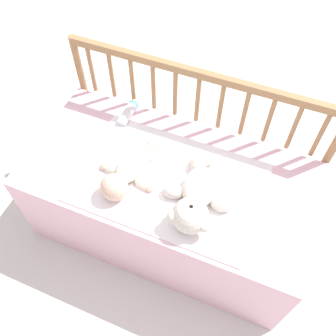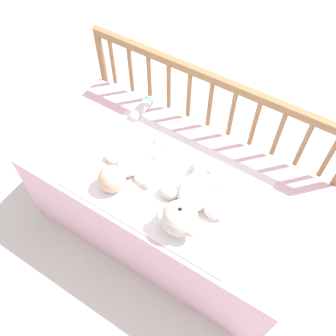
# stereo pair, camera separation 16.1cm
# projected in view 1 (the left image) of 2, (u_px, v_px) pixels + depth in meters

# --- Properties ---
(ground_plane) EXTENTS (12.00, 12.00, 0.00)m
(ground_plane) POSITION_uv_depth(u_px,v_px,m) (169.00, 225.00, 2.07)
(ground_plane) COLOR silver
(crib_mattress) EXTENTS (1.31, 0.65, 0.50)m
(crib_mattress) POSITION_uv_depth(u_px,v_px,m) (169.00, 202.00, 1.87)
(crib_mattress) COLOR #EDB7C6
(crib_mattress) RESTS_ON ground_plane
(crib_rail) EXTENTS (1.31, 0.04, 0.81)m
(crib_rail) POSITION_uv_depth(u_px,v_px,m) (197.00, 108.00, 1.78)
(crib_rail) COLOR #997047
(crib_rail) RESTS_ON ground_plane
(blanket) EXTENTS (0.80, 0.52, 0.01)m
(blanket) POSITION_uv_depth(u_px,v_px,m) (169.00, 182.00, 1.63)
(blanket) COLOR white
(blanket) RESTS_ON crib_mattress
(teddy_bear) EXTENTS (0.30, 0.42, 0.15)m
(teddy_bear) POSITION_uv_depth(u_px,v_px,m) (196.00, 198.00, 1.52)
(teddy_bear) COLOR silver
(teddy_bear) RESTS_ON crib_mattress
(baby) EXTENTS (0.28, 0.38, 0.12)m
(baby) POSITION_uv_depth(u_px,v_px,m) (128.00, 171.00, 1.62)
(baby) COLOR #EAEACC
(baby) RESTS_ON crib_mattress
(baby_bottle) EXTENTS (0.05, 0.17, 0.05)m
(baby_bottle) POSITION_uv_depth(u_px,v_px,m) (129.00, 111.00, 1.85)
(baby_bottle) COLOR white
(baby_bottle) RESTS_ON crib_mattress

